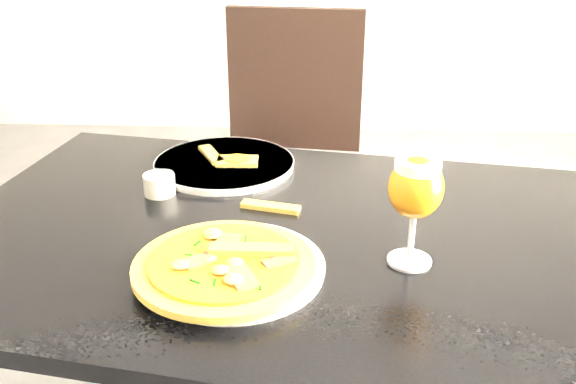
# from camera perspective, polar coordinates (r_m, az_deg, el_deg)

# --- Properties ---
(dining_table) EXTENTS (1.32, 0.99, 0.75)m
(dining_table) POSITION_cam_1_polar(r_m,az_deg,el_deg) (1.19, -0.87, -7.26)
(dining_table) COLOR black
(dining_table) RESTS_ON ground
(chair_far) EXTENTS (0.50, 0.50, 0.98)m
(chair_far) POSITION_cam_1_polar(r_m,az_deg,el_deg) (2.02, 0.05, 3.07)
(chair_far) COLOR black
(chair_far) RESTS_ON ground
(plate_main) EXTENTS (0.31, 0.31, 0.02)m
(plate_main) POSITION_cam_1_polar(r_m,az_deg,el_deg) (1.02, -4.79, -6.76)
(plate_main) COLOR white
(plate_main) RESTS_ON dining_table
(pizza) EXTENTS (0.28, 0.28, 0.03)m
(pizza) POSITION_cam_1_polar(r_m,az_deg,el_deg) (1.00, -5.64, -6.39)
(pizza) COLOR olive
(pizza) RESTS_ON plate_main
(plate_second) EXTENTS (0.38, 0.38, 0.02)m
(plate_second) POSITION_cam_1_polar(r_m,az_deg,el_deg) (1.41, -5.67, 2.48)
(plate_second) COLOR white
(plate_second) RESTS_ON dining_table
(crust_scraps) EXTENTS (0.14, 0.12, 0.01)m
(crust_scraps) POSITION_cam_1_polar(r_m,az_deg,el_deg) (1.40, -5.31, 2.97)
(crust_scraps) COLOR olive
(crust_scraps) RESTS_ON plate_second
(loose_crust) EXTENTS (0.12, 0.05, 0.01)m
(loose_crust) POSITION_cam_1_polar(r_m,az_deg,el_deg) (1.22, -1.58, -1.32)
(loose_crust) COLOR olive
(loose_crust) RESTS_ON dining_table
(sauce_cup) EXTENTS (0.06, 0.06, 0.04)m
(sauce_cup) POSITION_cam_1_polar(r_m,az_deg,el_deg) (1.30, -11.37, 0.75)
(sauce_cup) COLOR silver
(sauce_cup) RESTS_ON dining_table
(beer_glass) EXTENTS (0.09, 0.09, 0.18)m
(beer_glass) POSITION_cam_1_polar(r_m,az_deg,el_deg) (1.01, 11.30, 0.31)
(beer_glass) COLOR silver
(beer_glass) RESTS_ON dining_table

